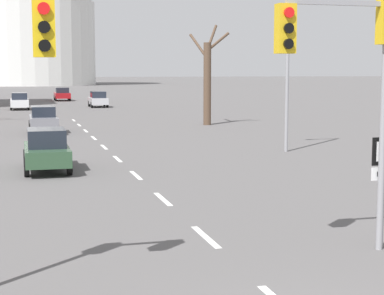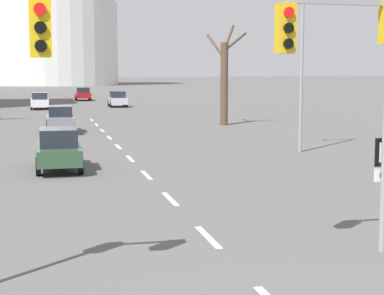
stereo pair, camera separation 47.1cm
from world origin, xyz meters
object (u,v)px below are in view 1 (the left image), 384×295
object	(u,v)px
sedan_near_right	(98,99)
sedan_far_left	(62,94)
route_sign_post	(384,171)
sedan_far_right	(43,119)
street_lamp_right	(281,34)
traffic_signal_near_right	(352,55)
sedan_mid_centre	(20,101)
sedan_near_left	(46,150)

from	to	relation	value
sedan_near_right	sedan_far_left	xyz separation A→B (m)	(-2.66, 15.77, 0.03)
route_sign_post	sedan_near_right	distance (m)	55.35
sedan_near_right	sedan_far_right	size ratio (longest dim) A/B	0.87
street_lamp_right	sedan_far_right	distance (m)	16.64
traffic_signal_near_right	street_lamp_right	world-z (taller)	street_lamp_right
sedan_mid_centre	sedan_far_right	size ratio (longest dim) A/B	0.96
traffic_signal_near_right	route_sign_post	distance (m)	2.61
street_lamp_right	sedan_near_right	bearing A→B (deg)	95.41
traffic_signal_near_right	sedan_far_right	world-z (taller)	traffic_signal_near_right
sedan_near_right	sedan_far_right	bearing A→B (deg)	-103.58
sedan_near_left	sedan_far_left	world-z (taller)	sedan_far_left
sedan_far_left	traffic_signal_near_right	bearing A→B (deg)	-89.04
sedan_near_left	sedan_far_right	xyz separation A→B (m)	(0.45, 15.28, 0.03)
sedan_mid_centre	sedan_far_right	xyz separation A→B (m)	(1.33, -25.19, 0.02)
sedan_mid_centre	sedan_far_right	distance (m)	25.22
sedan_near_right	sedan_mid_centre	xyz separation A→B (m)	(-7.93, -2.15, -0.00)
street_lamp_right	sedan_far_right	world-z (taller)	street_lamp_right
route_sign_post	sedan_near_left	distance (m)	14.31
route_sign_post	sedan_near_right	bearing A→B (deg)	89.42
sedan_far_left	sedan_near_left	bearing A→B (deg)	-94.30
traffic_signal_near_right	street_lamp_right	xyz separation A→B (m)	(5.22, 15.96, 1.34)
sedan_mid_centre	sedan_near_left	bearing A→B (deg)	-88.76
street_lamp_right	sedan_far_left	bearing A→B (deg)	96.61
traffic_signal_near_right	sedan_far_right	xyz separation A→B (m)	(-5.13, 28.16, -3.25)
street_lamp_right	sedan_near_right	xyz separation A→B (m)	(-3.74, 39.53, -4.61)
route_sign_post	sedan_far_left	bearing A→B (deg)	91.70
sedan_near_left	sedan_mid_centre	distance (m)	40.48
street_lamp_right	sedan_mid_centre	xyz separation A→B (m)	(-11.68, 37.38, -4.62)
sedan_mid_centre	sedan_near_right	bearing A→B (deg)	15.16
traffic_signal_near_right	sedan_far_right	size ratio (longest dim) A/B	1.20
street_lamp_right	sedan_near_left	bearing A→B (deg)	-164.05
traffic_signal_near_right	sedan_far_right	bearing A→B (deg)	100.32
sedan_near_right	sedan_mid_centre	size ratio (longest dim) A/B	0.90
sedan_near_left	sedan_near_right	world-z (taller)	sedan_near_right
traffic_signal_near_right	sedan_near_left	distance (m)	14.41
route_sign_post	sedan_far_left	xyz separation A→B (m)	(-2.11, 71.11, -0.81)
sedan_near_right	route_sign_post	bearing A→B (deg)	-90.58
traffic_signal_near_right	sedan_near_right	xyz separation A→B (m)	(1.47, 55.50, -3.27)
traffic_signal_near_right	sedan_far_left	bearing A→B (deg)	90.96
route_sign_post	sedan_far_right	xyz separation A→B (m)	(-6.05, 28.01, -0.81)
sedan_far_right	sedan_mid_centre	bearing A→B (deg)	93.02
traffic_signal_near_right	sedan_near_right	distance (m)	55.61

